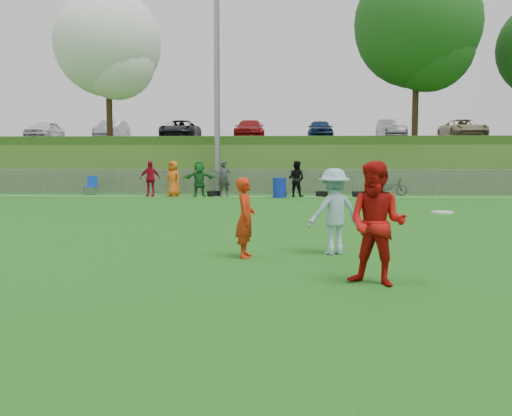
# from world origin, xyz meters

# --- Properties ---
(ground) EXTENTS (120.00, 120.00, 0.00)m
(ground) POSITION_xyz_m (0.00, 0.00, 0.00)
(ground) COLOR #195812
(ground) RESTS_ON ground
(sideline_far) EXTENTS (60.00, 0.10, 0.01)m
(sideline_far) POSITION_xyz_m (0.00, 18.00, 0.01)
(sideline_far) COLOR white
(sideline_far) RESTS_ON ground
(fence) EXTENTS (58.00, 0.06, 1.30)m
(fence) POSITION_xyz_m (0.00, 20.00, 0.65)
(fence) COLOR gray
(fence) RESTS_ON ground
(light_pole) EXTENTS (1.20, 0.40, 12.15)m
(light_pole) POSITION_xyz_m (-3.00, 20.80, 6.71)
(light_pole) COLOR gray
(light_pole) RESTS_ON ground
(berm) EXTENTS (120.00, 18.00, 3.00)m
(berm) POSITION_xyz_m (0.00, 31.00, 1.50)
(berm) COLOR #2D5718
(berm) RESTS_ON ground
(parking_lot) EXTENTS (120.00, 12.00, 0.10)m
(parking_lot) POSITION_xyz_m (0.00, 33.00, 3.05)
(parking_lot) COLOR black
(parking_lot) RESTS_ON berm
(tree_white_flowering) EXTENTS (6.30, 6.30, 8.78)m
(tree_white_flowering) POSITION_xyz_m (-9.84, 24.92, 8.32)
(tree_white_flowering) COLOR black
(tree_white_flowering) RESTS_ON berm
(tree_green_near) EXTENTS (7.14, 7.14, 9.95)m
(tree_green_near) POSITION_xyz_m (8.16, 24.42, 9.03)
(tree_green_near) COLOR black
(tree_green_near) RESTS_ON berm
(car_row) EXTENTS (32.04, 5.18, 1.44)m
(car_row) POSITION_xyz_m (-1.17, 32.00, 3.82)
(car_row) COLOR white
(car_row) RESTS_ON parking_lot
(spectator_row) EXTENTS (8.01, 0.93, 1.69)m
(spectator_row) POSITION_xyz_m (-3.04, 18.00, 0.85)
(spectator_row) COLOR #AB0B24
(spectator_row) RESTS_ON ground
(gear_bags) EXTENTS (7.50, 0.58, 0.26)m
(gear_bags) POSITION_xyz_m (0.95, 18.10, 0.13)
(gear_bags) COLOR black
(gear_bags) RESTS_ON ground
(player_red_left) EXTENTS (0.38, 0.56, 1.50)m
(player_red_left) POSITION_xyz_m (-0.16, 1.48, 0.75)
(player_red_left) COLOR red
(player_red_left) RESTS_ON ground
(player_red_center) EXTENTS (1.10, 1.01, 1.81)m
(player_red_center) POSITION_xyz_m (1.90, -0.73, 0.91)
(player_red_center) COLOR #B0100C
(player_red_center) RESTS_ON ground
(player_blue) EXTENTS (1.23, 1.02, 1.66)m
(player_blue) POSITION_xyz_m (1.50, 1.94, 0.83)
(player_blue) COLOR #8DB4C4
(player_blue) RESTS_ON ground
(frisbee) EXTENTS (0.30, 0.30, 0.03)m
(frisbee) POSITION_xyz_m (2.82, -0.75, 1.08)
(frisbee) COLOR silver
(frisbee) RESTS_ON ground
(recycling_bin) EXTENTS (0.69, 0.69, 0.92)m
(recycling_bin) POSITION_xyz_m (0.29, 17.43, 0.46)
(recycling_bin) COLOR #0F27A4
(recycling_bin) RESTS_ON ground
(camp_chair) EXTENTS (0.55, 0.56, 0.95)m
(camp_chair) POSITION_xyz_m (-9.10, 18.82, 0.28)
(camp_chair) COLOR #1041B5
(camp_chair) RESTS_ON ground
(bicycle) EXTENTS (1.63, 0.69, 0.84)m
(bicycle) POSITION_xyz_m (5.71, 19.00, 0.42)
(bicycle) COLOR #313134
(bicycle) RESTS_ON ground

